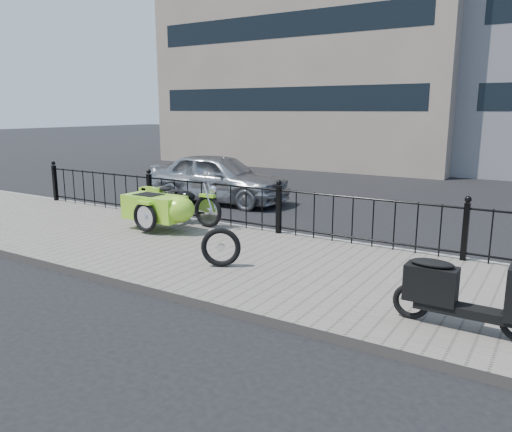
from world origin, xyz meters
The scene contains 9 objects.
ground centered at (0.00, 0.00, 0.00)m, with size 120.00×120.00×0.00m, color black.
sidewalk centered at (0.00, -0.50, 0.06)m, with size 30.00×3.80×0.12m, color slate.
curb centered at (0.00, 1.44, 0.06)m, with size 30.00×0.10×0.12m, color gray.
iron_fence centered at (0.00, 1.30, 0.59)m, with size 14.11×0.11×1.08m.
building_tan centered at (-6.00, 15.99, 6.00)m, with size 14.00×8.01×12.00m.
motorcycle_sidecar centered at (-2.13, 0.34, 0.59)m, with size 2.28×1.48×0.98m.
scooter centered at (3.87, -1.53, 0.54)m, with size 1.59×0.46×1.08m.
spare_tire centered at (0.32, -1.11, 0.44)m, with size 0.63×0.63×0.09m, color black.
sedan_car centered at (-3.43, 3.95, 0.69)m, with size 1.63×4.05×1.38m, color #A3A5AA.
Camera 1 is at (4.78, -7.22, 2.56)m, focal length 35.00 mm.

